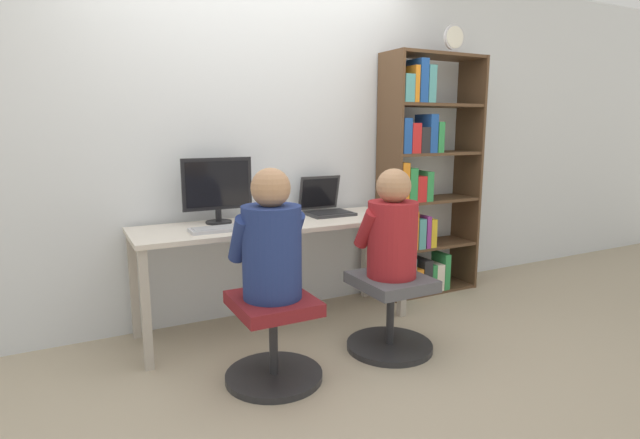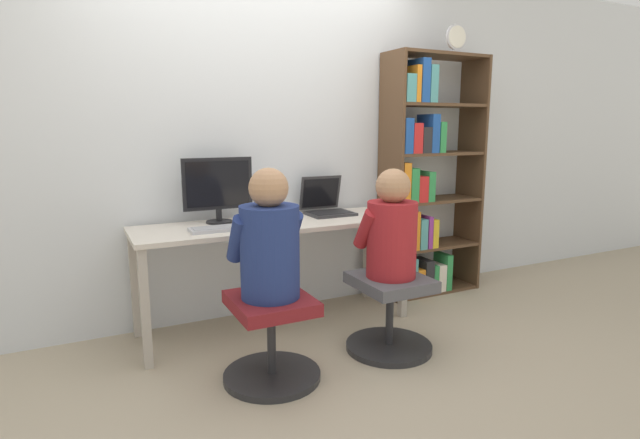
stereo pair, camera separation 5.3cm
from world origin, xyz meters
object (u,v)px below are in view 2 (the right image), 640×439
object	(u,v)px
bookshelf	(422,188)
office_chair_right	(390,311)
laptop	(327,206)
keyboard	(226,228)
office_chair_left	(271,336)
person_at_monitor	(269,242)
desk_clock	(456,38)
desktop_monitor	(218,189)
person_at_laptop	(391,230)

from	to	relation	value
bookshelf	office_chair_right	bearing A→B (deg)	-136.52
laptop	office_chair_right	xyz separation A→B (m)	(0.03, -0.80, -0.54)
keyboard	office_chair_left	distance (m)	0.77
office_chair_right	person_at_monitor	bearing A→B (deg)	-178.75
keyboard	bookshelf	size ratio (longest dim) A/B	0.23
office_chair_right	desk_clock	size ratio (longest dim) A/B	2.51
desktop_monitor	desk_clock	distance (m)	2.17
office_chair_left	desk_clock	size ratio (longest dim) A/B	2.51
person_at_monitor	desk_clock	distance (m)	2.35
office_chair_left	office_chair_right	bearing A→B (deg)	1.60
laptop	bookshelf	size ratio (longest dim) A/B	0.17
office_chair_left	keyboard	bearing A→B (deg)	96.74
person_at_monitor	bookshelf	xyz separation A→B (m)	(1.62, 0.81, 0.11)
desktop_monitor	laptop	world-z (taller)	desktop_monitor
desktop_monitor	office_chair_right	bearing A→B (deg)	-44.00
office_chair_left	bookshelf	distance (m)	1.92
desktop_monitor	bookshelf	xyz separation A→B (m)	(1.67, -0.02, -0.09)
desk_clock	person_at_laptop	bearing A→B (deg)	-146.09
keyboard	office_chair_left	world-z (taller)	keyboard
person_at_monitor	desk_clock	size ratio (longest dim) A/B	3.25
keyboard	office_chair_left	size ratio (longest dim) A/B	0.83
person_at_laptop	office_chair_right	bearing A→B (deg)	-90.00
laptop	keyboard	world-z (taller)	laptop
desk_clock	keyboard	bearing A→B (deg)	-175.48
person_at_monitor	desk_clock	bearing A→B (deg)	21.55
desktop_monitor	desk_clock	bearing A→B (deg)	-2.97
laptop	office_chair_left	size ratio (longest dim) A/B	0.61
desktop_monitor	bookshelf	bearing A→B (deg)	-0.64
desktop_monitor	person_at_monitor	distance (m)	0.85
office_chair_right	person_at_monitor	size ratio (longest dim) A/B	0.77
desk_clock	office_chair_right	bearing A→B (deg)	-145.93
office_chair_left	bookshelf	size ratio (longest dim) A/B	0.28
office_chair_right	bookshelf	distance (m)	1.31
keyboard	bookshelf	distance (m)	1.71
person_at_monitor	bookshelf	world-z (taller)	bookshelf
office_chair_left	office_chair_right	size ratio (longest dim) A/B	1.00
person_at_laptop	bookshelf	xyz separation A→B (m)	(0.83, 0.78, 0.12)
office_chair_right	bookshelf	xyz separation A→B (m)	(0.83, 0.79, 0.64)
laptop	office_chair_left	xyz separation A→B (m)	(-0.76, -0.82, -0.54)
desk_clock	office_chair_left	bearing A→B (deg)	-158.32
office_chair_right	bookshelf	size ratio (longest dim) A/B	0.28
person_at_laptop	laptop	bearing A→B (deg)	91.99
bookshelf	keyboard	bearing A→B (deg)	-172.26
keyboard	person_at_laptop	bearing A→B (deg)	-32.78
office_chair_left	person_at_laptop	distance (m)	0.94
office_chair_left	office_chair_right	xyz separation A→B (m)	(0.79, 0.02, 0.00)
laptop	person_at_laptop	size ratio (longest dim) A/B	0.50
desktop_monitor	keyboard	world-z (taller)	desktop_monitor
person_at_monitor	person_at_laptop	xyz separation A→B (m)	(0.79, 0.02, -0.01)
keyboard	desk_clock	world-z (taller)	desk_clock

